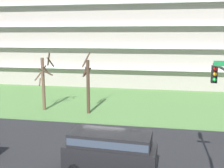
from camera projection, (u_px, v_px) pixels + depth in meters
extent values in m
plane|color=#232326|center=(107.00, 155.00, 17.49)|extent=(160.00, 160.00, 0.00)
cube|color=#547F42|center=(131.00, 103.00, 31.04)|extent=(80.00, 16.00, 0.08)
cube|color=#9E938C|center=(141.00, 27.00, 42.92)|extent=(49.90, 11.91, 18.13)
cube|color=white|center=(137.00, 69.00, 37.81)|extent=(47.90, 0.90, 0.24)
cube|color=white|center=(137.00, 48.00, 37.27)|extent=(47.90, 0.90, 0.24)
cube|color=white|center=(137.00, 25.00, 36.72)|extent=(47.90, 0.90, 0.24)
cube|color=white|center=(138.00, 3.00, 36.18)|extent=(47.90, 0.90, 0.24)
cylinder|color=brown|center=(43.00, 85.00, 27.45)|extent=(0.33, 0.33, 5.51)
cylinder|color=brown|center=(40.00, 73.00, 27.75)|extent=(1.06, 1.09, 1.57)
cylinder|color=brown|center=(40.00, 82.00, 27.38)|extent=(0.34, 0.79, 0.76)
cylinder|color=brown|center=(46.00, 69.00, 27.02)|extent=(0.34, 0.85, 0.84)
cylinder|color=brown|center=(49.00, 59.00, 27.23)|extent=(0.89, 1.26, 1.49)
cylinder|color=brown|center=(46.00, 72.00, 26.65)|extent=(1.10, 1.23, 0.93)
cylinder|color=brown|center=(51.00, 62.00, 26.94)|extent=(0.27, 1.84, 1.19)
cylinder|color=#423023|center=(88.00, 87.00, 26.27)|extent=(0.33, 0.33, 5.39)
cylinder|color=#423023|center=(85.00, 72.00, 26.11)|extent=(0.27, 0.82, 0.96)
cylinder|color=#423023|center=(87.00, 72.00, 26.35)|extent=(0.81, 0.46, 0.88)
cylinder|color=#423023|center=(86.00, 60.00, 26.15)|extent=(0.84, 0.70, 1.49)
cube|color=black|center=(110.00, 155.00, 15.28)|extent=(5.30, 2.29, 1.25)
cube|color=black|center=(110.00, 139.00, 15.10)|extent=(4.70, 2.09, 0.75)
cube|color=#2D3847|center=(110.00, 139.00, 15.10)|extent=(4.61, 2.13, 0.41)
cylinder|color=black|center=(144.00, 162.00, 15.82)|extent=(0.73, 0.26, 0.72)
cylinder|color=black|center=(85.00, 156.00, 16.66)|extent=(0.73, 0.26, 0.72)
cube|color=black|center=(214.00, 74.00, 13.66)|extent=(0.28, 0.28, 0.90)
sphere|color=red|center=(215.00, 69.00, 13.46)|extent=(0.20, 0.20, 0.20)
sphere|color=#F2A519|center=(215.00, 74.00, 13.51)|extent=(0.20, 0.20, 0.20)
sphere|color=green|center=(215.00, 80.00, 13.57)|extent=(0.20, 0.20, 0.20)
cube|color=#197238|center=(224.00, 64.00, 11.60)|extent=(0.90, 0.04, 0.24)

